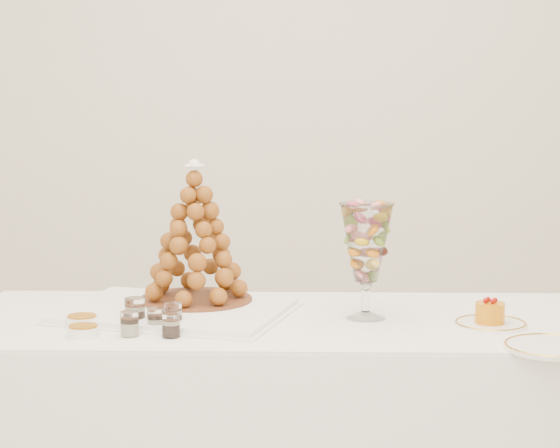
{
  "coord_description": "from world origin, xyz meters",
  "views": [
    {
      "loc": [
        0.17,
        -2.72,
        1.4
      ],
      "look_at": [
        0.06,
        0.22,
        0.97
      ],
      "focal_mm": 70.0,
      "sensor_mm": 36.0,
      "label": 1
    }
  ],
  "objects": [
    {
      "name": "buffet_table",
      "position": [
        0.07,
        0.28,
        0.34
      ],
      "size": [
        1.83,
        0.75,
        0.69
      ],
      "rotation": [
        0.0,
        0.0,
        0.01
      ],
      "color": "white",
      "rests_on": "ground"
    },
    {
      "name": "cake_plate",
      "position": [
        0.63,
        0.22,
        0.69
      ],
      "size": [
        0.2,
        0.2,
        0.01
      ],
      "primitive_type": "cylinder",
      "color": "white",
      "rests_on": "buffet_table"
    },
    {
      "name": "verrine_b",
      "position": [
        -0.27,
        0.12,
        0.72
      ],
      "size": [
        0.06,
        0.06,
        0.06
      ],
      "primitive_type": "cylinder",
      "rotation": [
        0.0,
        0.0,
        -0.29
      ],
      "color": "white",
      "rests_on": "buffet_table"
    },
    {
      "name": "lace_tray",
      "position": [
        -0.25,
        0.32,
        0.7
      ],
      "size": [
        0.7,
        0.59,
        0.02
      ],
      "primitive_type": "cube",
      "rotation": [
        0.0,
        0.0,
        -0.26
      ],
      "color": "white",
      "rests_on": "buffet_table"
    },
    {
      "name": "croquembouche",
      "position": [
        -0.2,
        0.42,
        0.91
      ],
      "size": [
        0.33,
        0.33,
        0.42
      ],
      "rotation": [
        0.0,
        0.0,
        -0.07
      ],
      "color": "brown",
      "rests_on": "lace_tray"
    },
    {
      "name": "spare_plate",
      "position": [
        0.75,
        -0.03,
        0.69
      ],
      "size": [
        0.24,
        0.24,
        0.01
      ],
      "primitive_type": "cylinder",
      "color": "white",
      "rests_on": "buffet_table"
    },
    {
      "name": "macaron_vase",
      "position": [
        0.29,
        0.3,
        0.9
      ],
      "size": [
        0.15,
        0.15,
        0.33
      ],
      "color": "white",
      "rests_on": "buffet_table"
    },
    {
      "name": "verrine_e",
      "position": [
        -0.22,
        0.06,
        0.72
      ],
      "size": [
        0.06,
        0.06,
        0.06
      ],
      "primitive_type": "cylinder",
      "rotation": [
        0.0,
        0.0,
        0.23
      ],
      "color": "white",
      "rests_on": "buffet_table"
    },
    {
      "name": "verrine_c",
      "position": [
        -0.23,
        0.17,
        0.72
      ],
      "size": [
        0.05,
        0.05,
        0.07
      ],
      "primitive_type": "cylinder",
      "rotation": [
        0.0,
        0.0,
        -0.1
      ],
      "color": "white",
      "rests_on": "buffet_table"
    },
    {
      "name": "ramekin_back",
      "position": [
        -0.48,
        0.17,
        0.7
      ],
      "size": [
        0.09,
        0.09,
        0.03
      ],
      "primitive_type": "cylinder",
      "color": "white",
      "rests_on": "buffet_table"
    },
    {
      "name": "ramekin_front",
      "position": [
        -0.46,
        0.06,
        0.7
      ],
      "size": [
        0.09,
        0.09,
        0.03
      ],
      "primitive_type": "cylinder",
      "color": "white",
      "rests_on": "buffet_table"
    },
    {
      "name": "verrine_d",
      "position": [
        -0.34,
        0.06,
        0.72
      ],
      "size": [
        0.06,
        0.06,
        0.07
      ],
      "primitive_type": "cylinder",
      "rotation": [
        0.0,
        0.0,
        0.24
      ],
      "color": "white",
      "rests_on": "buffet_table"
    },
    {
      "name": "verrine_a",
      "position": [
        -0.34,
        0.19,
        0.73
      ],
      "size": [
        0.06,
        0.06,
        0.08
      ],
      "primitive_type": "cylinder",
      "rotation": [
        0.0,
        0.0,
        -0.08
      ],
      "color": "white",
      "rests_on": "buffet_table"
    },
    {
      "name": "mousse_cake",
      "position": [
        0.63,
        0.21,
        0.73
      ],
      "size": [
        0.08,
        0.08,
        0.07
      ],
      "color": "orange",
      "rests_on": "cake_plate"
    }
  ]
}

